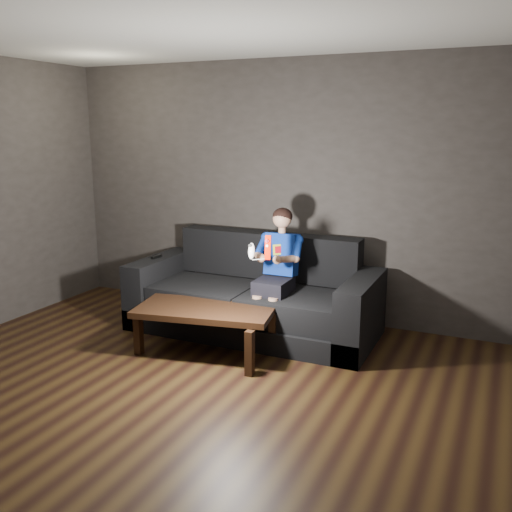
% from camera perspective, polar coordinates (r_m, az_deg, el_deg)
% --- Properties ---
extents(floor, '(5.00, 5.00, 0.00)m').
position_cam_1_polar(floor, '(4.34, -10.69, -15.07)').
color(floor, black).
rests_on(floor, ground).
extents(back_wall, '(5.00, 0.04, 2.70)m').
position_cam_1_polar(back_wall, '(6.08, 2.43, 6.55)').
color(back_wall, '#36312F').
rests_on(back_wall, ground).
extents(ceiling, '(5.00, 5.00, 0.02)m').
position_cam_1_polar(ceiling, '(3.90, -12.46, 22.65)').
color(ceiling, silver).
rests_on(ceiling, back_wall).
extents(sofa, '(2.43, 1.05, 0.94)m').
position_cam_1_polar(sofa, '(5.73, -0.16, -4.51)').
color(sofa, black).
rests_on(sofa, floor).
extents(child, '(0.45, 0.56, 1.12)m').
position_cam_1_polar(child, '(5.44, 2.17, -0.47)').
color(child, black).
rests_on(child, sofa).
extents(wii_remote_red, '(0.07, 0.09, 0.22)m').
position_cam_1_polar(wii_remote_red, '(4.97, 1.21, 0.87)').
color(wii_remote_red, red).
rests_on(wii_remote_red, child).
extents(nunchuk_white, '(0.08, 0.11, 0.16)m').
position_cam_1_polar(nunchuk_white, '(5.05, -0.45, 0.50)').
color(nunchuk_white, white).
rests_on(nunchuk_white, child).
extents(wii_remote_black, '(0.05, 0.14, 0.03)m').
position_cam_1_polar(wii_remote_black, '(6.08, -9.93, -0.07)').
color(wii_remote_black, black).
rests_on(wii_remote_black, sofa).
extents(coffee_table, '(1.31, 0.82, 0.44)m').
position_cam_1_polar(coffee_table, '(5.13, -5.09, -5.77)').
color(coffee_table, black).
rests_on(coffee_table, floor).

